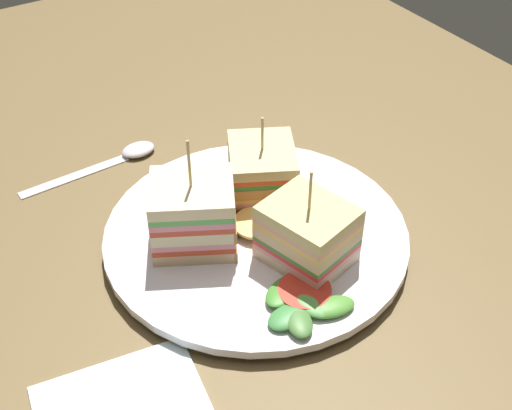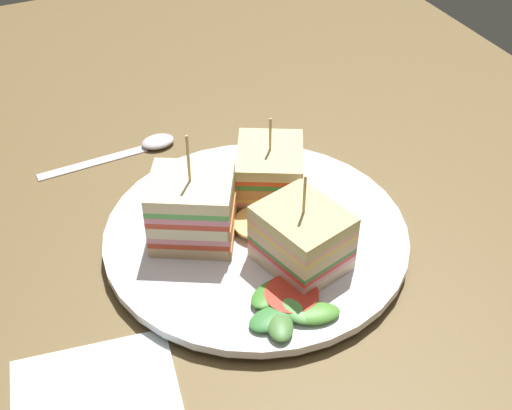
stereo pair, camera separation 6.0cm
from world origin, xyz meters
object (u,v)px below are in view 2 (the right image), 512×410
(plate, at_px, (256,235))
(sandwich_wedge_1, at_px, (301,238))
(chip_pile, at_px, (259,223))
(sandwich_wedge_2, at_px, (270,172))
(spoon, at_px, (141,147))
(sandwich_wedge_0, at_px, (193,209))

(plate, height_order, sandwich_wedge_1, sandwich_wedge_1)
(plate, bearing_deg, chip_pile, 82.13)
(sandwich_wedge_2, relative_size, chip_pile, 1.78)
(sandwich_wedge_2, distance_m, spoon, 0.17)
(sandwich_wedge_2, height_order, spoon, sandwich_wedge_2)
(sandwich_wedge_0, height_order, chip_pile, sandwich_wedge_0)
(sandwich_wedge_1, xyz_separation_m, spoon, (-0.24, -0.07, -0.04))
(chip_pile, height_order, spoon, chip_pile)
(sandwich_wedge_0, bearing_deg, sandwich_wedge_1, -16.63)
(plate, height_order, sandwich_wedge_2, sandwich_wedge_2)
(plate, relative_size, sandwich_wedge_0, 2.57)
(sandwich_wedge_2, relative_size, spoon, 0.60)
(sandwich_wedge_1, bearing_deg, plate, 3.26)
(sandwich_wedge_0, height_order, spoon, sandwich_wedge_0)
(plate, height_order, chip_pile, chip_pile)
(plate, bearing_deg, sandwich_wedge_1, 18.83)
(sandwich_wedge_0, distance_m, sandwich_wedge_2, 0.09)
(chip_pile, bearing_deg, sandwich_wedge_0, -107.25)
(chip_pile, bearing_deg, plate, -97.87)
(sandwich_wedge_2, bearing_deg, spoon, -121.75)
(sandwich_wedge_1, distance_m, chip_pile, 0.06)
(spoon, bearing_deg, chip_pile, -76.05)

